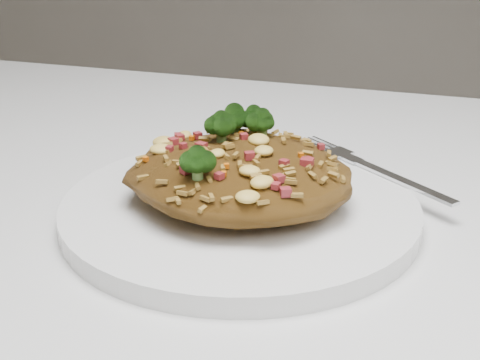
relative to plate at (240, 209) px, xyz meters
name	(u,v)px	position (x,y,z in m)	size (l,w,h in m)	color
plate	(240,209)	(0.00, 0.00, 0.00)	(0.25, 0.25, 0.01)	white
fried_rice	(240,164)	(0.00, 0.00, 0.03)	(0.15, 0.14, 0.06)	brown
fork	(379,171)	(0.09, 0.08, 0.01)	(0.14, 0.11, 0.00)	silver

